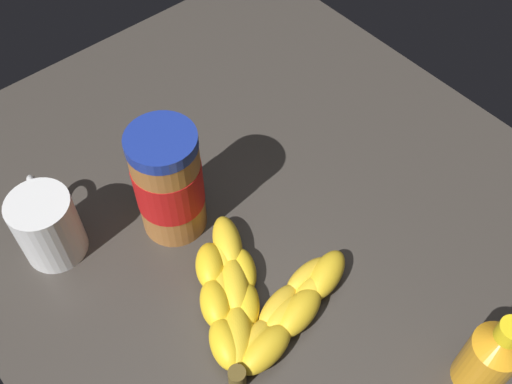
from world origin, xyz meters
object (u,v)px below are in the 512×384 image
at_px(peanut_butter_jar, 169,183).
at_px(coffee_mug, 47,225).
at_px(banana_bunch, 254,303).
at_px(honey_bottle, 491,357).

height_order(peanut_butter_jar, coffee_mug, peanut_butter_jar).
bearing_deg(peanut_butter_jar, banana_bunch, -1.46).
distance_m(banana_bunch, peanut_butter_jar, 0.18).
bearing_deg(honey_bottle, peanut_butter_jar, -161.25).
bearing_deg(coffee_mug, honey_bottle, 30.86).
distance_m(peanut_butter_jar, honey_bottle, 0.41).
relative_size(banana_bunch, honey_bottle, 1.68).
bearing_deg(honey_bottle, coffee_mug, -149.14).
distance_m(honey_bottle, coffee_mug, 0.53).
bearing_deg(honey_bottle, banana_bunch, -148.54).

